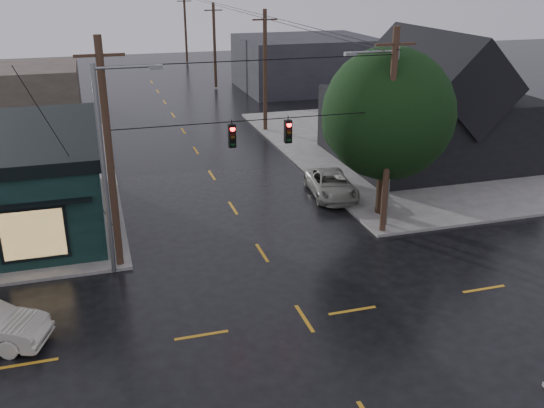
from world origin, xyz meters
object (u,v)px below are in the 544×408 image
object	(u,v)px
utility_pole_ne	(382,233)
utility_pole_nw	(121,266)
corner_tree	(388,114)
suv_silver	(331,185)

from	to	relation	value
utility_pole_ne	utility_pole_nw	bearing A→B (deg)	180.00
utility_pole_nw	utility_pole_ne	world-z (taller)	same
corner_tree	utility_pole_nw	xyz separation A→B (m)	(-14.05, -2.25, -5.58)
corner_tree	utility_pole_nw	distance (m)	15.28
utility_pole_nw	utility_pole_ne	distance (m)	13.00
utility_pole_ne	suv_silver	xyz separation A→B (m)	(-0.50, 5.74, 0.71)
suv_silver	utility_pole_nw	bearing A→B (deg)	-148.22
utility_pole_nw	utility_pole_ne	xyz separation A→B (m)	(13.00, 0.00, 0.00)
corner_tree	utility_pole_ne	world-z (taller)	corner_tree
utility_pole_nw	utility_pole_ne	size ratio (longest dim) A/B	1.00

